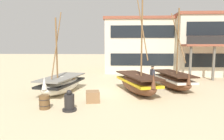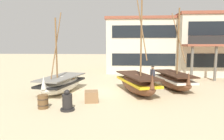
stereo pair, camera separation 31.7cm
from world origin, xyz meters
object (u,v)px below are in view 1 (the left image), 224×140
at_px(fisherman_by_hull, 152,77).
at_px(cargo_crate, 93,97).
at_px(harbor_building_main, 139,46).
at_px(harbor_building_annex, 205,45).
at_px(fishing_boat_far_right, 173,80).
at_px(capstan_winch, 69,102).
at_px(wooden_barrel, 45,102).
at_px(fishing_boat_near_left, 62,84).
at_px(fishing_boat_centre_large, 137,83).

distance_m(fisherman_by_hull, cargo_crate, 5.57).
xyz_separation_m(harbor_building_main, harbor_building_annex, (7.22, -2.01, 0.09)).
relative_size(fishing_boat_far_right, capstan_winch, 5.49).
bearing_deg(fisherman_by_hull, harbor_building_main, 90.63).
bearing_deg(harbor_building_annex, cargo_crate, -131.35).
distance_m(wooden_barrel, harbor_building_annex, 19.44).
bearing_deg(harbor_building_main, cargo_crate, -104.66).
distance_m(fisherman_by_hull, harbor_building_annex, 11.42).
relative_size(fishing_boat_near_left, fishing_boat_far_right, 0.94).
relative_size(fishing_boat_centre_large, wooden_barrel, 9.27).
bearing_deg(fishing_boat_centre_large, fishing_boat_near_left, -178.45).
height_order(capstan_winch, cargo_crate, capstan_winch).
distance_m(wooden_barrel, harbor_building_main, 17.25).
height_order(fisherman_by_hull, cargo_crate, fisherman_by_hull).
bearing_deg(capstan_winch, harbor_building_annex, 49.75).
height_order(fishing_boat_near_left, cargo_crate, fishing_boat_near_left).
bearing_deg(fishing_boat_near_left, fisherman_by_hull, 15.63).
height_order(fishing_boat_near_left, fishing_boat_far_right, fishing_boat_far_right).
bearing_deg(harbor_building_annex, wooden_barrel, -133.70).
distance_m(harbor_building_main, harbor_building_annex, 7.50).
relative_size(fishing_boat_centre_large, fishing_boat_far_right, 1.13).
distance_m(fishing_boat_far_right, wooden_barrel, 9.31).
relative_size(fishing_boat_far_right, harbor_building_annex, 0.68).
bearing_deg(fisherman_by_hull, fishing_boat_near_left, -164.37).
bearing_deg(fishing_boat_far_right, fisherman_by_hull, 178.42).
xyz_separation_m(fishing_boat_near_left, fishing_boat_far_right, (7.87, 1.74, 0.05)).
bearing_deg(harbor_building_main, fishing_boat_far_right, -81.30).
xyz_separation_m(fishing_boat_centre_large, fisherman_by_hull, (1.22, 1.64, 0.12)).
xyz_separation_m(fishing_boat_far_right, fisherman_by_hull, (-1.51, 0.04, 0.16)).
bearing_deg(harbor_building_main, fishing_boat_near_left, -116.75).
bearing_deg(fishing_boat_far_right, harbor_building_main, 98.70).
xyz_separation_m(fishing_boat_far_right, cargo_crate, (-5.43, -3.89, -0.36)).
bearing_deg(fishing_boat_centre_large, cargo_crate, -139.65).
bearing_deg(wooden_barrel, harbor_building_main, 69.16).
xyz_separation_m(wooden_barrel, cargo_crate, (2.25, 1.37, -0.04)).
bearing_deg(fishing_boat_far_right, capstan_winch, -139.26).
distance_m(cargo_crate, harbor_building_main, 15.29).
bearing_deg(fishing_boat_near_left, harbor_building_main, 63.25).
xyz_separation_m(capstan_winch, harbor_building_annex, (11.94, 14.11, 2.86)).
height_order(fishing_boat_near_left, harbor_building_main, harbor_building_main).
bearing_deg(fishing_boat_centre_large, capstan_winch, -133.03).
height_order(wooden_barrel, harbor_building_annex, harbor_building_annex).
distance_m(fishing_boat_centre_large, harbor_building_annex, 13.44).
xyz_separation_m(capstan_winch, wooden_barrel, (-1.33, 0.21, -0.07)).
xyz_separation_m(fishing_boat_near_left, harbor_building_annex, (13.46, 10.37, 2.65)).
xyz_separation_m(wooden_barrel, harbor_building_main, (6.05, 15.90, 2.83)).
bearing_deg(harbor_building_annex, fishing_boat_centre_large, -129.13).
bearing_deg(fishing_boat_centre_large, fisherman_by_hull, 53.27).
distance_m(fishing_boat_far_right, harbor_building_annex, 10.61).
bearing_deg(harbor_building_main, capstan_winch, -106.33).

